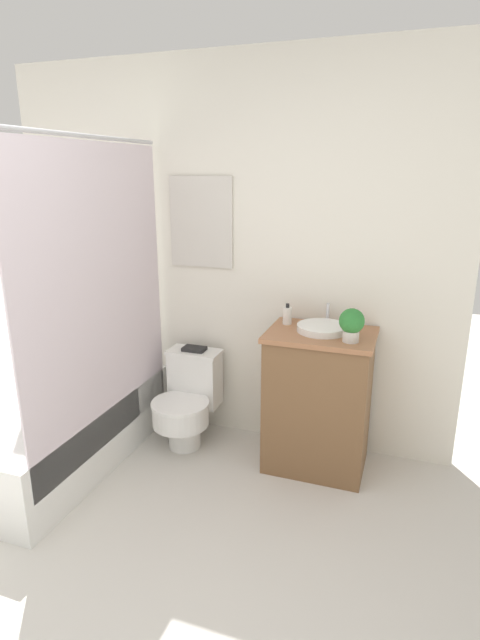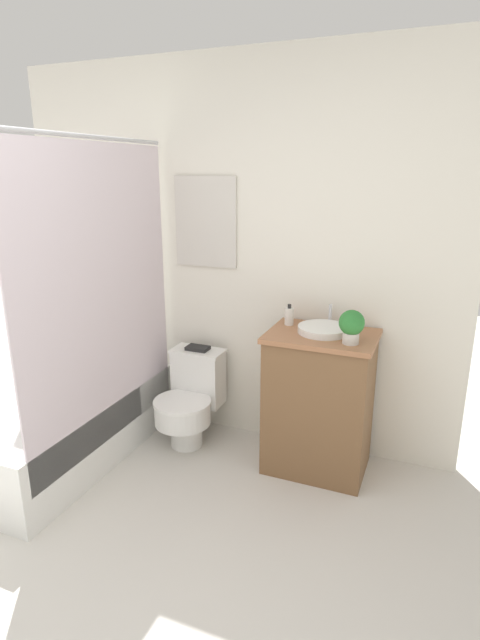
% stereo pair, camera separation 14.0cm
% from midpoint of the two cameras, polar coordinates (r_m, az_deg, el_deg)
% --- Properties ---
extents(wall_back, '(3.06, 0.07, 2.50)m').
position_cam_midpoint_polar(wall_back, '(3.34, -2.93, 7.29)').
color(wall_back, silver).
rests_on(wall_back, ground_plane).
extents(shower_area, '(0.57, 1.47, 1.98)m').
position_cam_midpoint_polar(shower_area, '(3.38, -19.44, -11.04)').
color(shower_area, white).
rests_on(shower_area, ground_plane).
extents(toilet, '(0.38, 0.53, 0.62)m').
position_cam_midpoint_polar(toilet, '(3.44, -7.16, -9.04)').
color(toilet, white).
rests_on(toilet, ground_plane).
extents(vanity, '(0.63, 0.47, 0.88)m').
position_cam_midpoint_polar(vanity, '(3.13, 7.63, -9.10)').
color(vanity, brown).
rests_on(vanity, ground_plane).
extents(sink, '(0.30, 0.33, 0.13)m').
position_cam_midpoint_polar(sink, '(2.98, 8.06, -0.92)').
color(sink, white).
rests_on(sink, vanity).
extents(soap_bottle, '(0.06, 0.06, 0.13)m').
position_cam_midpoint_polar(soap_bottle, '(3.09, 4.14, 0.52)').
color(soap_bottle, silver).
rests_on(soap_bottle, vanity).
extents(potted_plant, '(0.14, 0.14, 0.19)m').
position_cam_midpoint_polar(potted_plant, '(2.80, 11.25, -0.40)').
color(potted_plant, beige).
rests_on(potted_plant, vanity).
extents(book_on_tank, '(0.15, 0.10, 0.02)m').
position_cam_midpoint_polar(book_on_tank, '(3.41, -6.42, -3.30)').
color(book_on_tank, black).
rests_on(book_on_tank, toilet).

